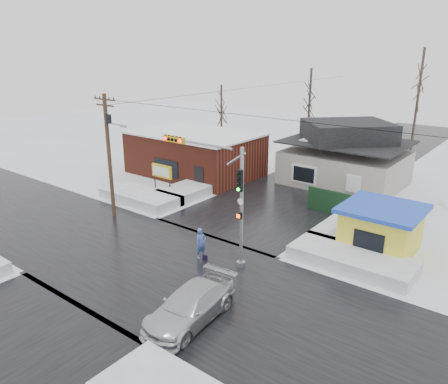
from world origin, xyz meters
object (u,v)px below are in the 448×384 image
Objects in this scene: traffic_signal at (219,186)px; pedestrian at (201,244)px; kiosk at (381,228)px; car at (190,306)px; utility_pole at (109,149)px; marquee_sign at (162,172)px.

pedestrian is at bearing -148.40° from traffic_signal.
kiosk reaches higher than car.
pedestrian is at bearing 121.15° from car.
utility_pole reaches higher than traffic_signal.
kiosk is (7.07, 7.03, -3.08)m from traffic_signal.
traffic_signal is 1.30× the size of car.
utility_pole is at bearing 177.05° from traffic_signal.
marquee_sign is 1.36× the size of pedestrian.
pedestrian is 6.32m from car.
marquee_sign reaches higher than car.
utility_pole is at bearing -159.56° from kiosk.
kiosk is at bearing 1.55° from marquee_sign.
utility_pole is 6.87m from marquee_sign.
traffic_signal is 10.39m from utility_pole.
utility_pole is (-10.36, 0.53, 0.57)m from traffic_signal.
utility_pole is 15.20m from car.
utility_pole reaches higher than kiosk.
car is at bearing -128.18° from pedestrian.
traffic_signal is at bearing -29.72° from marquee_sign.
traffic_signal is 7.35m from car.
traffic_signal reaches higher than car.
kiosk is at bearing 44.84° from traffic_signal.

